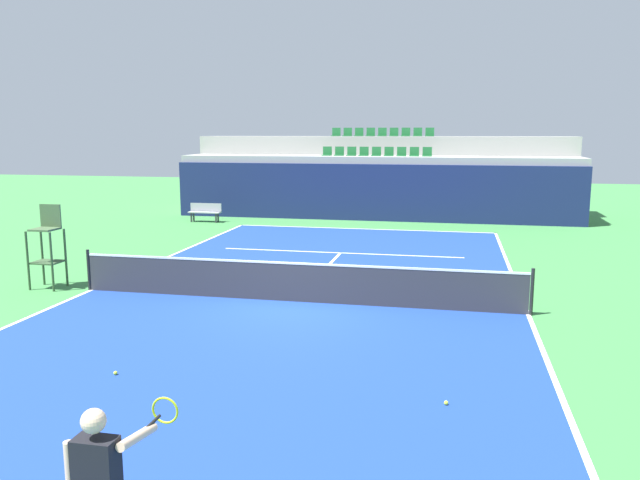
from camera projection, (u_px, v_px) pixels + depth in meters
ground_plane at (294, 302)px, 15.29m from camera, size 80.00×80.00×0.00m
court_surface at (294, 302)px, 15.29m from camera, size 11.00×24.00×0.01m
baseline_far at (363, 229)px, 26.82m from camera, size 11.00×0.10×0.00m
sideline_left at (92, 290)px, 16.41m from camera, size 0.10×24.00×0.00m
sideline_right at (528, 315)px, 14.18m from camera, size 0.10×24.00×0.00m
service_line_far at (340, 253)px, 21.46m from camera, size 8.26×0.10×0.00m
centre_service_line at (321, 273)px, 18.38m from camera, size 0.10×6.40×0.00m
back_wall at (372, 193)px, 29.23m from camera, size 19.02×0.30×2.62m
stands_tier_lower at (375, 187)px, 30.50m from camera, size 19.02×2.40×2.95m
stands_tier_upper at (381, 174)px, 32.74m from camera, size 19.02×2.40×3.88m
seating_row_lower at (376, 153)px, 30.32m from camera, size 5.29×0.44×0.44m
seating_row_upper at (382, 134)px, 32.48m from camera, size 5.29×0.44×0.44m
tennis_net at (294, 281)px, 15.21m from camera, size 11.08×0.08×1.07m
umpire_chair at (47, 244)px, 16.52m from camera, size 0.76×0.66×2.20m
player_bench at (205, 211)px, 28.97m from camera, size 1.50×0.40×0.85m
tennis_ball_0 at (446, 403)px, 9.47m from camera, size 0.07×0.07×0.07m
tennis_ball_2 at (115, 373)px, 10.65m from camera, size 0.07×0.07×0.07m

